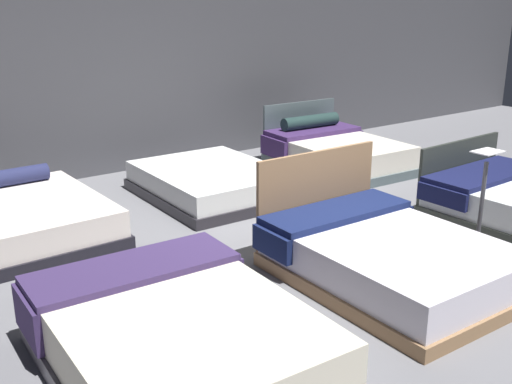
% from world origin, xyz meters
% --- Properties ---
extents(ground_plane, '(18.00, 18.00, 0.02)m').
position_xyz_m(ground_plane, '(0.00, 0.00, -0.01)').
color(ground_plane, slate).
extents(showroom_back_wall, '(18.00, 0.06, 3.50)m').
position_xyz_m(showroom_back_wall, '(0.00, 3.65, 1.75)').
color(showroom_back_wall, '#47474C').
rests_on(showroom_back_wall, ground_plane).
extents(bed_0, '(1.67, 2.12, 0.52)m').
position_xyz_m(bed_0, '(-2.17, -1.17, 0.24)').
color(bed_0, '#57535C').
rests_on(bed_0, ground_plane).
extents(bed_1, '(1.60, 2.09, 0.99)m').
position_xyz_m(bed_1, '(0.00, -1.05, 0.23)').
color(bed_1, '#906C49').
rests_on(bed_1, ground_plane).
extents(bed_3, '(1.46, 1.93, 0.58)m').
position_xyz_m(bed_3, '(-2.21, 1.86, 0.20)').
color(bed_3, black).
rests_on(bed_3, ground_plane).
extents(bed_4, '(1.58, 1.94, 0.37)m').
position_xyz_m(bed_4, '(0.04, 1.88, 0.18)').
color(bed_4, '#252228').
rests_on(bed_4, ground_plane).
extents(bed_5, '(1.56, 2.00, 0.85)m').
position_xyz_m(bed_5, '(2.21, 1.96, 0.24)').
color(bed_5, '#4A585C').
rests_on(bed_5, ground_plane).
extents(price_sign, '(0.28, 0.24, 1.05)m').
position_xyz_m(price_sign, '(1.10, -1.22, 0.41)').
color(price_sign, '#3F3F44').
rests_on(price_sign, ground_plane).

